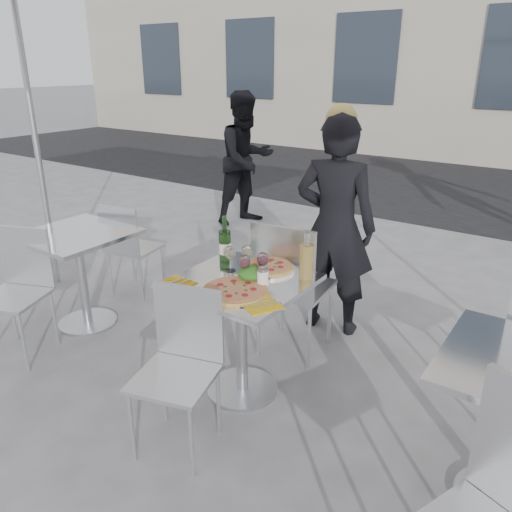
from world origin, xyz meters
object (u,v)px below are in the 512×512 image
Objects in this scene: chair_far at (289,280)px; napkin_left at (175,284)px; wineglass_white_a at (230,254)px; wineglass_red_a at (245,263)px; side_table_left at (80,259)px; chair_near at (181,355)px; pizza_near at (235,290)px; napkin_right at (261,304)px; main_table at (241,313)px; woman_diner at (335,227)px; salad_plate at (251,275)px; side_chair_lnear at (19,281)px; pizza_far at (268,267)px; wineglass_red_b at (263,260)px; wine_bottle at (225,244)px; wineglass_white_b at (247,253)px; sugar_shaker at (263,277)px; carafe at (306,262)px; pedestrian_a at (246,159)px; side_chair_lfar at (128,243)px.

chair_far is 4.85× the size of napkin_left.
wineglass_white_a is 0.17m from wineglass_red_a.
side_table_left is 1.27m from napkin_left.
chair_near is 0.44m from pizza_near.
chair_far is at bearing 139.59° from napkin_right.
main_table is 0.43m from napkin_left.
napkin_left reaches higher than side_table_left.
woman_diner reaches higher than napkin_left.
pizza_near is (0.05, -0.65, 0.18)m from chair_far.
chair_far is 6.18× the size of wineglass_red_a.
salad_plate is 1.40× the size of wineglass_red_a.
side_chair_lnear is 2.63× the size of pizza_far.
wineglass_white_a is 1.00× the size of wineglass_red_b.
main_table is at bearing 48.76° from napkin_left.
wine_bottle is 0.19m from wineglass_white_b.
sugar_shaker is at bearing -13.87° from salad_plate.
carafe is (0.31, 0.20, 0.33)m from main_table.
pizza_far is at bearing 83.15° from wineglass_red_a.
side_chair_lnear reaches higher than sugar_shaker.
pizza_near is 1.45× the size of napkin_right.
side_table_left is 0.46m from side_chair_lnear.
pedestrian_a is (-2.04, 3.38, 0.30)m from chair_near.
salad_plate is 1.40× the size of wineglass_red_b.
napkin_right is at bearing -57.17° from wineglass_red_b.
carafe is at bearing 32.45° from main_table.
woman_diner is at bearing 33.60° from side_table_left.
woman_diner reaches higher than main_table.
wine_bottle is at bearing 58.44° from woman_diner.
chair_far is at bearing 70.13° from wineglass_white_a.
side_chair_lfar is at bearing 165.03° from wineglass_red_b.
chair_near is at bearing 81.70° from chair_far.
carafe is 2.71× the size of sugar_shaker.
carafe is (0.26, 0.17, 0.08)m from salad_plate.
sugar_shaker is 0.68× the size of wineglass_white_b.
pizza_near is 2.26× the size of wineglass_white_a.
wineglass_red_a is 0.64× the size of napkin_right.
woman_diner reaches higher than side_chair_lnear.
side_table_left is 0.56m from side_chair_lfar.
wine_bottle is at bearing 167.30° from wineglass_red_b.
wineglass_red_b reaches higher than side_chair_lfar.
woman_diner is 0.91m from wineglass_white_b.
side_chair_lnear reaches higher than main_table.
carafe is at bearing 6.22° from side_table_left.
wineglass_red_a is (1.62, -0.54, 0.37)m from side_chair_lfar.
wineglass_white_a is (1.41, 0.53, 0.34)m from side_chair_lnear.
pedestrian_a is at bearing 131.32° from carafe.
pizza_far is at bearing 61.65° from napkin_left.
side_chair_lnear reaches higher than salad_plate.
napkin_right is (2.32, -3.08, -0.05)m from pedestrian_a.
napkin_left is (-0.02, -0.43, -0.11)m from wine_bottle.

